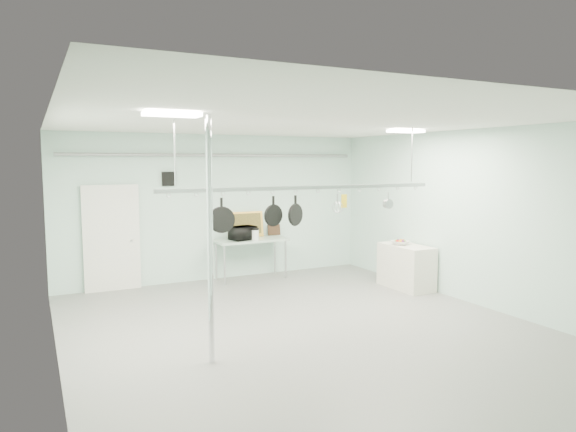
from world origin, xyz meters
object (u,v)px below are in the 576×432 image
skillet_right (295,210)px  coffee_canister (255,235)px  pot_rack (307,186)px  chrome_pole (210,241)px  skillet_left (222,216)px  microwave (243,233)px  fruit_bowl (400,243)px  side_cabinet (406,267)px  skillet_mid (273,211)px  prep_table (251,242)px

skillet_right → coffee_canister: bearing=52.5°
pot_rack → chrome_pole: bearing=-154.7°
pot_rack → skillet_left: 1.48m
microwave → skillet_right: (-0.39, -3.25, 0.79)m
coffee_canister → fruit_bowl: (2.44, -1.94, -0.07)m
side_cabinet → coffee_canister: bearing=141.3°
chrome_pole → skillet_mid: 1.61m
coffee_canister → chrome_pole: bearing=-120.0°
prep_table → side_cabinet: size_ratio=1.33×
side_cabinet → pot_rack: 3.62m
prep_table → pot_rack: 3.61m
coffee_canister → skillet_right: skillet_right is taller
chrome_pole → pot_rack: bearing=25.3°
side_cabinet → fruit_bowl: 0.51m
side_cabinet → coffee_canister: coffee_canister is taller
skillet_mid → side_cabinet: bearing=6.9°
prep_table → skillet_right: size_ratio=3.35×
chrome_pole → pot_rack: (1.90, 0.90, 0.63)m
microwave → skillet_mid: skillet_mid is taller
prep_table → fruit_bowl: fruit_bowl is taller
microwave → skillet_mid: (-0.78, -3.25, 0.79)m
pot_rack → skillet_right: 0.43m
prep_table → side_cabinet: prep_table is taller
microwave → coffee_canister: microwave is taller
skillet_right → pot_rack: bearing=-26.1°
pot_rack → coffee_canister: 3.38m
coffee_canister → fruit_bowl: coffee_canister is taller
pot_rack → skillet_mid: 0.70m
prep_table → chrome_pole: bearing=-118.7°
pot_rack → fruit_bowl: 3.35m
pot_rack → skillet_right: pot_rack is taller
chrome_pole → skillet_left: chrome_pole is taller
chrome_pole → coffee_canister: (2.32, 4.02, -0.58)m
pot_rack → microwave: size_ratio=8.86×
prep_table → pot_rack: pot_rack is taller
pot_rack → microwave: bearing=86.7°
prep_table → skillet_right: skillet_right is taller
prep_table → skillet_right: 3.50m
prep_table → coffee_canister: (0.02, -0.18, 0.18)m
skillet_right → chrome_pole: bearing=-178.1°
prep_table → fruit_bowl: 3.24m
prep_table → skillet_left: skillet_left is taller
prep_table → fruit_bowl: size_ratio=4.52×
coffee_canister → skillet_right: bearing=-101.4°
skillet_mid → skillet_right: (0.38, 0.00, -0.00)m
prep_table → coffee_canister: size_ratio=7.14×
skillet_mid → coffee_canister: bearing=61.7°
side_cabinet → coffee_canister: 3.29m
chrome_pole → side_cabinet: chrome_pole is taller
pot_rack → prep_table: bearing=83.1°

